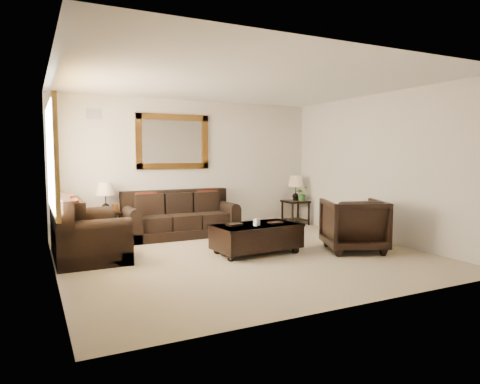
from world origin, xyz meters
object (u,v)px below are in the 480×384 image
sofa (180,219)px  armchair (354,222)px  end_table_right (296,193)px  coffee_table (256,235)px  loveseat (84,234)px  end_table_left (106,203)px

sofa → armchair: size_ratio=2.27×
end_table_right → coffee_table: 3.06m
loveseat → end_table_right: size_ratio=1.55×
loveseat → armchair: 4.32m
sofa → loveseat: loveseat is taller
sofa → end_table_right: size_ratio=1.95×
sofa → loveseat: bearing=-151.4°
end_table_left → end_table_right: end_table_right is taller
end_table_left → end_table_right: bearing=-0.1°
end_table_left → coffee_table: (2.00, -2.13, -0.41)m
sofa → end_table_left: bearing=174.1°
sofa → end_table_left: end_table_left is taller
sofa → loveseat: 2.15m
sofa → coffee_table: sofa is taller
loveseat → sofa: bearing=-61.4°
sofa → end_table_right: end_table_right is taller
loveseat → armchair: size_ratio=1.80×
coffee_table → armchair: 1.63m
sofa → end_table_left: 1.44m
sofa → loveseat: size_ratio=1.26×
end_table_left → armchair: (3.53, -2.68, -0.23)m
end_table_right → armchair: (-0.64, -2.67, -0.25)m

